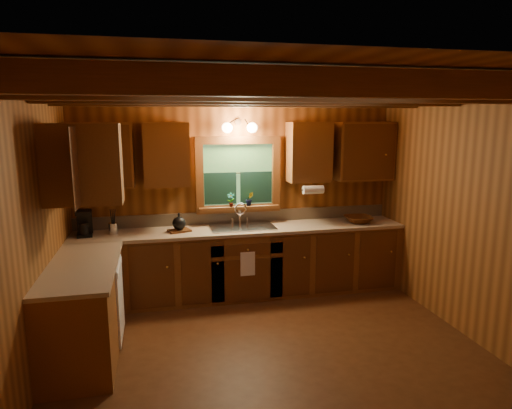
{
  "coord_description": "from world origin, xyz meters",
  "views": [
    {
      "loc": [
        -1.05,
        -3.9,
        2.27
      ],
      "look_at": [
        0.0,
        0.8,
        1.35
      ],
      "focal_mm": 31.51,
      "sensor_mm": 36.0,
      "label": 1
    }
  ],
  "objects_px": {
    "sink": "(242,231)",
    "cutting_board": "(179,231)",
    "coffee_maker": "(84,223)",
    "wicker_basket": "(358,219)"
  },
  "relations": [
    {
      "from": "sink",
      "to": "cutting_board",
      "type": "height_order",
      "value": "sink"
    },
    {
      "from": "coffee_maker",
      "to": "cutting_board",
      "type": "xyz_separation_m",
      "value": [
        1.11,
        -0.05,
        -0.14
      ]
    },
    {
      "from": "cutting_board",
      "to": "wicker_basket",
      "type": "xyz_separation_m",
      "value": [
        2.37,
        -0.04,
        0.03
      ]
    },
    {
      "from": "coffee_maker",
      "to": "wicker_basket",
      "type": "relative_size",
      "value": 0.85
    },
    {
      "from": "coffee_maker",
      "to": "cutting_board",
      "type": "height_order",
      "value": "coffee_maker"
    },
    {
      "from": "sink",
      "to": "coffee_maker",
      "type": "height_order",
      "value": "coffee_maker"
    },
    {
      "from": "sink",
      "to": "wicker_basket",
      "type": "xyz_separation_m",
      "value": [
        1.57,
        -0.07,
        0.09
      ]
    },
    {
      "from": "sink",
      "to": "wicker_basket",
      "type": "distance_m",
      "value": 1.58
    },
    {
      "from": "sink",
      "to": "cutting_board",
      "type": "xyz_separation_m",
      "value": [
        -0.8,
        -0.04,
        0.06
      ]
    },
    {
      "from": "coffee_maker",
      "to": "wicker_basket",
      "type": "height_order",
      "value": "coffee_maker"
    }
  ]
}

